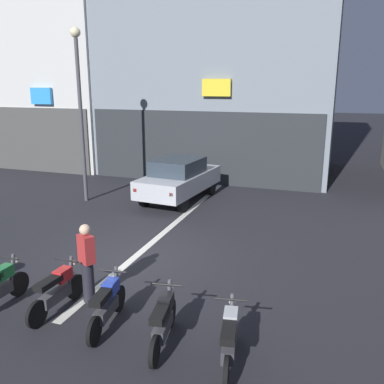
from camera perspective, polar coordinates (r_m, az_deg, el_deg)
The scene contains 10 objects.
ground_plane at distance 10.77m, azimuth -8.49°, elevation -9.36°, with size 120.00×120.00×0.00m, color #232328.
lane_centre_line at distance 16.01m, azimuth 1.41°, elevation -1.12°, with size 0.20×18.00×0.01m, color silver.
building_corner_left at distance 26.12m, azimuth -18.27°, elevation 18.47°, with size 8.82×7.67×12.83m.
car_silver_crossing_near at distance 15.74m, azimuth -1.78°, elevation 1.92°, with size 2.15×4.25×1.64m.
street_lamp at distance 15.89m, azimuth -15.18°, elevation 12.36°, with size 0.36×0.36×6.27m.
motorcycle_red_row_left_mid at distance 8.71m, azimuth -18.03°, elevation -12.71°, with size 0.55×1.67×0.98m.
motorcycle_blue_row_centre at distance 8.01m, azimuth -11.57°, elevation -14.81°, with size 0.55×1.66×0.98m.
motorcycle_black_row_right_mid at distance 7.40m, azimuth -3.94°, elevation -17.17°, with size 0.55×1.66×0.98m.
motorcycle_silver_row_rightmost at distance 6.98m, azimuth 5.17°, elevation -19.38°, with size 0.55×1.66×0.98m.
person_by_motorcycles at distance 8.76m, azimuth -14.23°, elevation -9.39°, with size 0.42×0.37×1.67m.
Camera 1 is at (4.67, -8.68, 4.36)m, focal length 38.80 mm.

